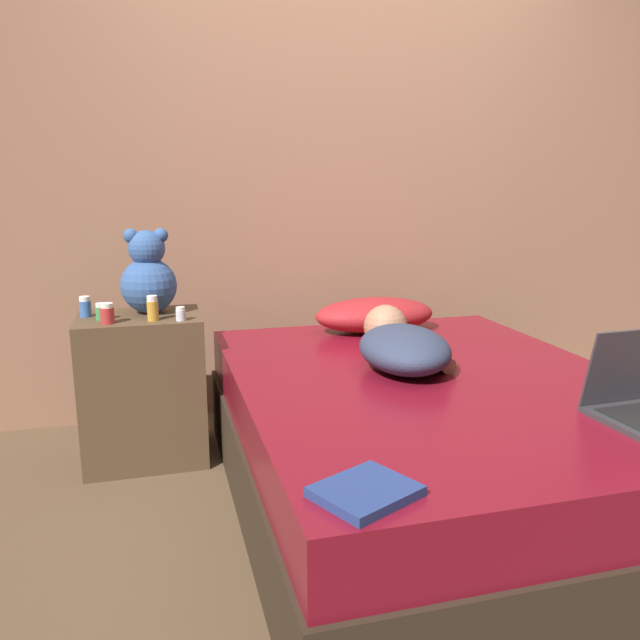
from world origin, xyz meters
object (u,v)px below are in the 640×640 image
at_px(pillow, 375,315).
at_px(laptop, 640,398).
at_px(bottle_amber, 153,308).
at_px(bottle_red, 107,314).
at_px(bottle_green, 101,312).
at_px(book, 366,492).
at_px(bottle_clear, 181,314).
at_px(person_lying, 401,344).
at_px(teddy_bear, 148,277).
at_px(bottle_blue, 85,307).

distance_m(pillow, laptop, 1.30).
relative_size(bottle_amber, bottle_red, 1.24).
height_order(laptop, bottle_amber, laptop).
relative_size(bottle_green, bottle_red, 0.84).
distance_m(bottle_amber, bottle_green, 0.22).
relative_size(bottle_green, book, 0.26).
distance_m(pillow, bottle_clear, 0.91).
bearing_deg(bottle_amber, book, -72.06).
bearing_deg(pillow, laptop, -72.53).
relative_size(person_lying, laptop, 2.18).
distance_m(bottle_amber, bottle_red, 0.17).
xyz_separation_m(bottle_amber, bottle_green, (-0.20, 0.07, -0.02)).
height_order(teddy_bear, bottle_green, teddy_bear).
xyz_separation_m(bottle_red, bottle_blue, (-0.10, 0.16, 0.00)).
bearing_deg(laptop, bottle_red, 142.54).
bearing_deg(pillow, bottle_blue, 179.32).
bearing_deg(bottle_blue, bottle_clear, -25.28).
bearing_deg(pillow, bottle_green, -176.99).
bearing_deg(bottle_blue, bottle_amber, -28.61).
relative_size(teddy_bear, bottle_clear, 6.40).
relative_size(teddy_bear, bottle_blue, 4.19).
height_order(person_lying, bottle_red, bottle_red).
bearing_deg(bottle_green, teddy_bear, 26.50).
distance_m(pillow, bottle_green, 1.21).
relative_size(pillow, book, 2.13).
bearing_deg(book, bottle_amber, 107.94).
distance_m(bottle_clear, bottle_red, 0.28).
xyz_separation_m(bottle_green, bottle_red, (0.03, -0.08, 0.01)).
relative_size(pillow, teddy_bear, 1.58).
bearing_deg(teddy_bear, laptop, -42.15).
bearing_deg(bottle_amber, bottle_red, -176.92).
height_order(pillow, teddy_bear, teddy_bear).
bearing_deg(bottle_red, person_lying, -20.62).
bearing_deg(teddy_bear, bottle_red, -133.21).
bearing_deg(pillow, bottle_clear, -169.63).
xyz_separation_m(bottle_clear, bottle_amber, (-0.11, 0.03, 0.02)).
height_order(teddy_bear, bottle_blue, teddy_bear).
bearing_deg(laptop, bottle_amber, 139.07).
xyz_separation_m(laptop, bottle_amber, (-1.39, 1.10, 0.13)).
bearing_deg(person_lying, laptop, -46.58).
height_order(person_lying, book, person_lying).
xyz_separation_m(laptop, bottle_clear, (-1.28, 1.07, 0.11)).
height_order(person_lying, teddy_bear, teddy_bear).
height_order(person_lying, laptop, laptop).
xyz_separation_m(bottle_green, bottle_blue, (-0.07, 0.08, 0.01)).
distance_m(person_lying, bottle_green, 1.22).
xyz_separation_m(laptop, bottle_red, (-1.57, 1.09, 0.12)).
xyz_separation_m(teddy_bear, book, (0.45, -1.52, -0.28)).
relative_size(laptop, bottle_blue, 3.55).
xyz_separation_m(bottle_green, book, (0.64, -1.42, -0.16)).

